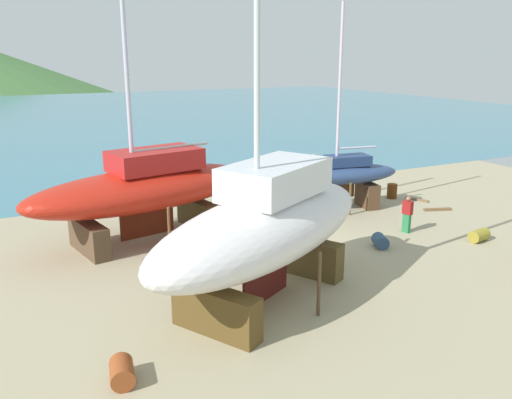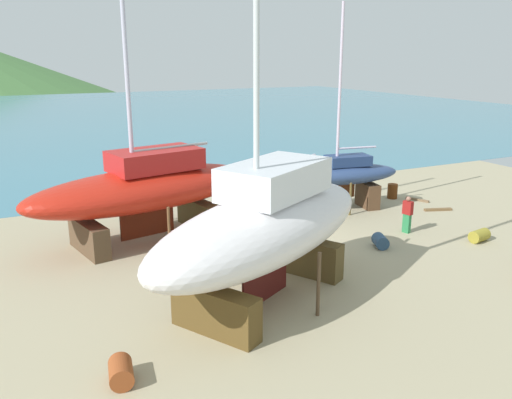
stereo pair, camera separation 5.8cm
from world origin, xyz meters
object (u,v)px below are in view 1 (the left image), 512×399
sailboat_mid_port (342,176)px  barrel_tar_black (392,191)px  worker (407,214)px  barrel_tipped_left (380,241)px  sailboat_far_slipway (267,225)px  barrel_ochre (122,372)px  sailboat_small_center (146,188)px  barrel_tipped_right (479,235)px

sailboat_mid_port → barrel_tar_black: bearing=-162.8°
worker → barrel_tipped_left: (-2.34, -1.02, -0.61)m
sailboat_far_slipway → barrel_tar_black: 14.99m
sailboat_far_slipway → barrel_ochre: (-5.39, -2.54, -2.30)m
sailboat_small_center → worker: sailboat_small_center is taller
barrel_tipped_right → barrel_tar_black: barrel_tar_black is taller
barrel_ochre → sailboat_far_slipway: bearing=25.2°
sailboat_mid_port → sailboat_small_center: bearing=9.8°
sailboat_far_slipway → barrel_ochre: bearing=-3.8°
worker → barrel_tipped_right: 3.17m
sailboat_mid_port → barrel_tar_black: (3.92, 0.53, -1.37)m
worker → barrel_tipped_left: size_ratio=2.16×
sailboat_mid_port → worker: sailboat_mid_port is taller
sailboat_far_slipway → sailboat_small_center: size_ratio=1.01×
barrel_tar_black → barrel_tipped_left: bearing=-133.8°
worker → barrel_tipped_left: worker is taller
barrel_ochre → barrel_tipped_left: size_ratio=1.15×
barrel_tipped_left → barrel_tar_black: bearing=46.2°
sailboat_mid_port → worker: (0.50, -4.46, -0.89)m
sailboat_small_center → barrel_tar_black: size_ratio=19.31×
sailboat_mid_port → barrel_ochre: 17.26m
worker → barrel_ochre: (-14.34, -5.74, -0.59)m
sailboat_small_center → barrel_tipped_right: size_ratio=17.33×
sailboat_mid_port → sailboat_far_slipway: (-8.44, -7.66, 0.82)m
barrel_tipped_right → sailboat_far_slipway: bearing=-175.6°
worker → barrel_tipped_right: bearing=116.6°
barrel_tar_black → worker: bearing=-124.4°
sailboat_small_center → barrel_tar_black: (14.27, 0.58, -1.92)m
barrel_ochre → barrel_tipped_left: (11.99, 4.72, -0.02)m
sailboat_mid_port → barrel_tipped_right: bearing=119.8°
sailboat_small_center → barrel_tipped_left: (8.51, -5.42, -2.05)m
worker → barrel_tar_black: bearing=-138.4°
barrel_tipped_right → barrel_tipped_left: size_ratio=1.16×
worker → barrel_ochre: bearing=7.9°
worker → barrel_ochre: size_ratio=1.88×
worker → barrel_tar_black: worker is taller
barrel_tipped_left → barrel_ochre: bearing=-158.5°
barrel_tipped_right → barrel_tipped_left: 4.57m
worker → barrel_tipped_right: size_ratio=1.86×
barrel_tipped_right → barrel_ochre: barrel_ochre is taller
sailboat_small_center → barrel_ochre: bearing=59.7°
sailboat_far_slipway → worker: (8.94, 3.20, -1.71)m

